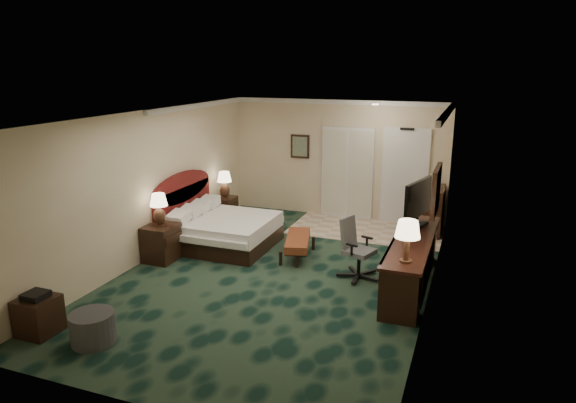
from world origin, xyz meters
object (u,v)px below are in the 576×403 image
at_px(tv, 418,203).
at_px(minibar, 430,210).
at_px(nightstand_near, 162,243).
at_px(desk, 411,263).
at_px(lamp_far, 225,185).
at_px(desk_chair, 359,249).
at_px(nightstand_far, 225,209).
at_px(bed, 225,232).
at_px(ottoman, 93,328).
at_px(lamp_near, 159,210).
at_px(side_table, 38,316).
at_px(bed_bench, 298,247).

bearing_deg(tv, minibar, 104.22).
bearing_deg(nightstand_near, desk, 5.66).
relative_size(lamp_far, tv, 0.59).
bearing_deg(desk, desk_chair, 177.42).
distance_m(desk, minibar, 2.90).
xyz_separation_m(nightstand_far, minibar, (4.45, 0.78, 0.21)).
relative_size(bed, lamp_far, 3.04).
xyz_separation_m(ottoman, desk_chair, (2.73, 3.23, 0.31)).
height_order(lamp_near, ottoman, lamp_near).
xyz_separation_m(nightstand_far, tv, (4.40, -1.39, 0.92)).
bearing_deg(desk, side_table, -143.55).
bearing_deg(desk, ottoman, -138.29).
xyz_separation_m(desk, minibar, (0.01, 2.90, 0.09)).
distance_m(nightstand_near, desk, 4.42).
bearing_deg(bed_bench, tv, -11.44).
height_order(lamp_far, minibar, lamp_far).
bearing_deg(side_table, lamp_near, 89.87).
distance_m(nightstand_near, minibar, 5.53).
bearing_deg(lamp_far, nightstand_far, 129.62).
xyz_separation_m(bed, desk_chair, (2.81, -0.61, 0.22)).
relative_size(lamp_near, side_table, 1.16).
bearing_deg(lamp_near, nightstand_near, -38.71).
height_order(desk, minibar, minibar).
relative_size(bed, lamp_near, 3.10).
distance_m(lamp_near, desk, 4.46).
bearing_deg(lamp_far, desk, -25.31).
distance_m(bed_bench, ottoman, 4.04).
bearing_deg(desk_chair, nightstand_near, -153.99).
xyz_separation_m(nightstand_near, lamp_far, (-0.00, 2.52, 0.53)).
distance_m(nightstand_far, lamp_near, 2.64).
distance_m(bed_bench, minibar, 3.17).
relative_size(bed, ottoman, 3.21).
bearing_deg(desk_chair, tv, 58.58).
bearing_deg(minibar, bed, -148.52).
distance_m(bed, ottoman, 3.85).
xyz_separation_m(nightstand_far, desk_chair, (3.58, -2.09, 0.23)).
bearing_deg(tv, desk, -72.08).
height_order(lamp_far, ottoman, lamp_far).
xyz_separation_m(lamp_near, side_table, (-0.01, -2.83, -0.70)).
bearing_deg(side_table, nightstand_near, 89.63).
bearing_deg(lamp_far, bed, -62.89).
bearing_deg(side_table, desk_chair, 42.82).
bearing_deg(lamp_near, lamp_far, 89.80).
bearing_deg(bed, nightstand_far, 117.55).
bearing_deg(nightstand_near, side_table, -90.37).
relative_size(bed_bench, desk, 0.42).
bearing_deg(ottoman, lamp_near, 106.55).
distance_m(lamp_far, desk_chair, 4.11).
xyz_separation_m(lamp_near, ottoman, (0.82, -2.77, -0.75)).
relative_size(nightstand_near, side_table, 1.30).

